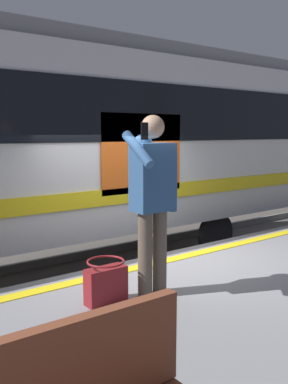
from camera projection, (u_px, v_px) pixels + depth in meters
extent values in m
plane|color=#4C4742|center=(157.00, 321.00, 5.59)|extent=(25.18, 25.18, 0.00)
cube|color=yellow|center=(172.00, 259.00, 5.22)|extent=(15.60, 0.16, 0.01)
cube|color=slate|center=(96.00, 280.00, 6.92)|extent=(20.70, 0.08, 0.16)
cube|color=slate|center=(59.00, 259.00, 8.06)|extent=(20.70, 0.08, 0.16)
cube|color=#D85919|center=(143.00, 153.00, 6.39)|extent=(1.50, 0.02, 1.21)
cylinder|color=black|center=(216.00, 234.00, 8.00)|extent=(0.84, 0.12, 0.84)
cylinder|color=black|center=(149.00, 216.00, 9.72)|extent=(0.84, 0.12, 0.84)
cylinder|color=brown|center=(160.00, 251.00, 4.09)|extent=(0.14, 0.14, 0.84)
cylinder|color=brown|center=(145.00, 255.00, 3.99)|extent=(0.14, 0.14, 0.84)
cube|color=#2D517F|center=(153.00, 177.00, 3.93)|extent=(0.40, 0.24, 0.65)
sphere|color=#2D517F|center=(143.00, 145.00, 4.02)|extent=(0.20, 0.20, 0.20)
sphere|color=tan|center=(153.00, 127.00, 3.87)|extent=(0.22, 0.22, 0.22)
cylinder|color=#2D517F|center=(173.00, 182.00, 4.09)|extent=(0.09, 0.09, 0.58)
cylinder|color=#2D517F|center=(138.00, 149.00, 3.70)|extent=(0.09, 0.42, 0.33)
cube|color=black|center=(144.00, 131.00, 3.59)|extent=(0.07, 0.02, 0.15)
cube|color=maroon|center=(106.00, 285.00, 3.87)|extent=(0.40, 0.16, 0.34)
torus|color=maroon|center=(106.00, 261.00, 3.84)|extent=(0.36, 0.36, 0.02)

